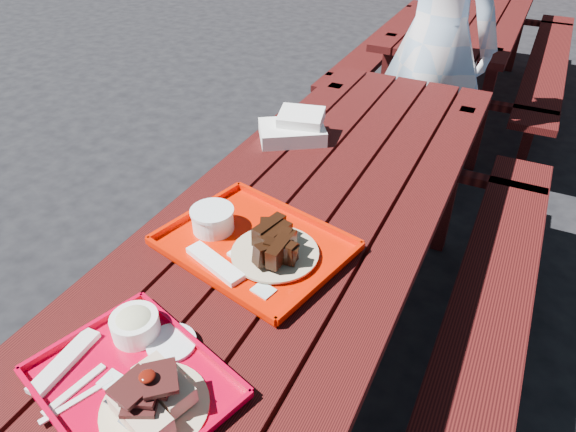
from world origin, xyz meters
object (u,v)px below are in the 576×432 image
at_px(picnic_table_near, 308,256).
at_px(picnic_table_far, 467,31).
at_px(near_tray, 139,372).
at_px(person, 436,38).
at_px(far_tray, 250,242).

height_order(picnic_table_near, picnic_table_far, same).
xyz_separation_m(picnic_table_far, near_tray, (-0.06, -3.53, 0.22)).
bearing_deg(person, near_tray, 106.39).
bearing_deg(picnic_table_far, far_tray, -91.27).
distance_m(picnic_table_near, picnic_table_far, 2.80).
height_order(picnic_table_near, person, person).
height_order(picnic_table_far, near_tray, near_tray).
bearing_deg(far_tray, person, 86.88).
relative_size(picnic_table_far, far_tray, 4.32).
relative_size(picnic_table_far, near_tray, 5.03).
relative_size(picnic_table_near, picnic_table_far, 1.00).
xyz_separation_m(picnic_table_far, far_tray, (-0.07, -3.05, 0.21)).
height_order(picnic_table_near, near_tray, near_tray).
height_order(picnic_table_far, person, person).
bearing_deg(picnic_table_far, near_tray, -90.94).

